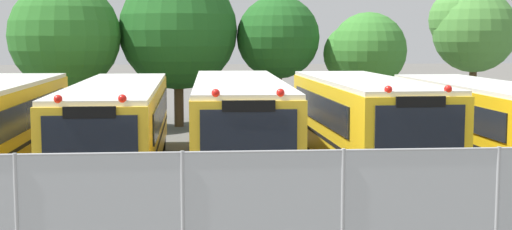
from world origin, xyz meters
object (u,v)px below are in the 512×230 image
(school_bus_4, at_px, (487,121))
(tree_1, at_px, (65,33))
(school_bus_1, at_px, (118,123))
(school_bus_2, at_px, (239,120))
(school_bus_3, at_px, (364,120))
(tree_3, at_px, (276,36))
(tree_4, at_px, (363,52))
(tree_2, at_px, (178,30))
(tree_5, at_px, (470,28))

(school_bus_4, relative_size, tree_1, 1.81)
(school_bus_1, xyz_separation_m, school_bus_2, (3.40, 0.08, 0.04))
(school_bus_1, distance_m, school_bus_3, 6.97)
(tree_3, bearing_deg, tree_4, -5.62)
(tree_2, height_order, tree_3, tree_2)
(school_bus_2, distance_m, tree_1, 11.45)
(school_bus_4, distance_m, tree_2, 14.25)
(school_bus_3, height_order, tree_1, tree_1)
(school_bus_2, xyz_separation_m, school_bus_3, (3.56, -0.32, 0.01))
(school_bus_1, distance_m, tree_1, 10.05)
(school_bus_2, bearing_deg, tree_1, -53.87)
(tree_1, bearing_deg, tree_5, 6.11)
(school_bus_2, height_order, school_bus_3, school_bus_3)
(tree_4, bearing_deg, tree_3, 174.38)
(school_bus_2, relative_size, tree_5, 1.91)
(school_bus_3, xyz_separation_m, tree_1, (-9.94, 9.49, 2.50))
(school_bus_1, distance_m, tree_5, 18.42)
(school_bus_1, distance_m, tree_2, 10.82)
(school_bus_3, relative_size, tree_4, 2.04)
(tree_1, xyz_separation_m, tree_3, (8.62, 1.21, -0.09))
(school_bus_1, relative_size, school_bus_3, 1.16)
(school_bus_4, height_order, tree_5, tree_5)
(school_bus_2, distance_m, tree_5, 15.84)
(school_bus_4, xyz_separation_m, tree_4, (-1.26, 10.32, 1.80))
(school_bus_4, relative_size, tree_5, 1.84)
(school_bus_1, bearing_deg, tree_1, -72.45)
(tree_2, relative_size, tree_4, 1.35)
(tree_1, distance_m, tree_3, 8.71)
(school_bus_2, height_order, tree_5, tree_5)
(tree_1, bearing_deg, tree_4, 3.90)
(tree_2, xyz_separation_m, tree_5, (12.93, 0.75, 0.10))
(school_bus_2, relative_size, tree_3, 2.05)
(tree_2, bearing_deg, school_bus_2, -79.46)
(tree_2, bearing_deg, tree_1, -166.00)
(tree_3, bearing_deg, school_bus_1, -118.34)
(tree_1, height_order, tree_5, tree_1)
(school_bus_3, relative_size, tree_1, 1.63)
(school_bus_2, distance_m, school_bus_3, 3.58)
(school_bus_1, bearing_deg, school_bus_4, 178.48)
(school_bus_2, xyz_separation_m, tree_5, (11.02, 11.04, 2.77))
(tree_3, bearing_deg, tree_5, 4.29)
(tree_2, distance_m, tree_5, 12.95)
(tree_1, height_order, tree_4, tree_1)
(tree_3, bearing_deg, school_bus_2, -102.19)
(tree_5, bearing_deg, tree_2, -176.68)
(school_bus_2, relative_size, tree_4, 2.35)
(school_bus_1, height_order, school_bus_3, school_bus_3)
(school_bus_1, height_order, tree_2, tree_2)
(school_bus_1, relative_size, tree_2, 1.75)
(school_bus_1, bearing_deg, school_bus_2, -178.95)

